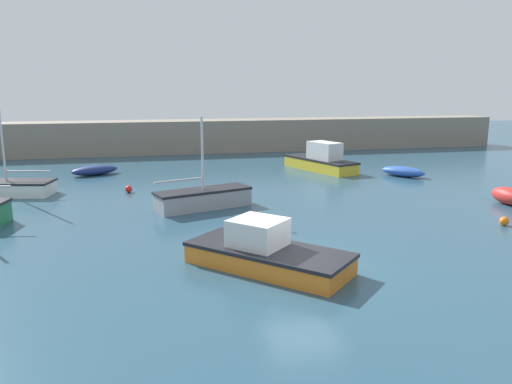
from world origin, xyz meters
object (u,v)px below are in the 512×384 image
mooring_buoy_orange (504,221)px  fishing_dinghy_green (509,196)px  sailboat_twin_hulled (203,198)px  open_tender_yellow (95,170)px  sailboat_tall_mast (7,187)px  rowboat_blue_near (403,171)px  cabin_cruiser_white (266,252)px  mooring_buoy_red (129,189)px  motorboat_grey_hull (321,160)px

mooring_buoy_orange → fishing_dinghy_green: bearing=49.5°
sailboat_twin_hulled → open_tender_yellow: sailboat_twin_hulled is taller
sailboat_tall_mast → sailboat_twin_hulled: size_ratio=1.21×
sailboat_twin_hulled → mooring_buoy_orange: sailboat_twin_hulled is taller
sailboat_tall_mast → sailboat_twin_hulled: bearing=165.5°
rowboat_blue_near → cabin_cruiser_white: bearing=-78.6°
cabin_cruiser_white → sailboat_tall_mast: bearing=174.4°
open_tender_yellow → mooring_buoy_orange: 24.70m
fishing_dinghy_green → sailboat_tall_mast: bearing=-109.6°
sailboat_tall_mast → cabin_cruiser_white: (11.24, -13.79, 0.10)m
cabin_cruiser_white → fishing_dinghy_green: bearing=68.8°
rowboat_blue_near → cabin_cruiser_white: 19.26m
cabin_cruiser_white → mooring_buoy_orange: 11.47m
mooring_buoy_red → open_tender_yellow: bearing=111.0°
open_tender_yellow → motorboat_grey_hull: 15.53m
cabin_cruiser_white → mooring_buoy_red: size_ratio=13.88×
sailboat_tall_mast → mooring_buoy_red: size_ratio=15.31×
sailboat_twin_hulled → cabin_cruiser_white: 8.67m
sailboat_tall_mast → open_tender_yellow: 6.83m
fishing_dinghy_green → rowboat_blue_near: size_ratio=0.74×
fishing_dinghy_green → mooring_buoy_orange: bearing=-43.2°
sailboat_twin_hulled → rowboat_blue_near: 15.02m
sailboat_twin_hulled → motorboat_grey_hull: sailboat_twin_hulled is taller
sailboat_twin_hulled → open_tender_yellow: 12.30m
fishing_dinghy_green → mooring_buoy_orange: size_ratio=5.77×
motorboat_grey_hull → sailboat_tall_mast: bearing=81.2°
motorboat_grey_hull → cabin_cruiser_white: size_ratio=1.18×
open_tender_yellow → mooring_buoy_orange: size_ratio=8.44×
motorboat_grey_hull → mooring_buoy_orange: motorboat_grey_hull is taller
sailboat_tall_mast → cabin_cruiser_white: sailboat_tall_mast is taller
rowboat_blue_near → fishing_dinghy_green: bearing=-28.4°
sailboat_twin_hulled → mooring_buoy_red: sailboat_twin_hulled is taller
open_tender_yellow → sailboat_tall_mast: bearing=-150.7°
cabin_cruiser_white → mooring_buoy_red: 13.93m
rowboat_blue_near → cabin_cruiser_white: (-12.73, -14.44, 0.21)m
open_tender_yellow → motorboat_grey_hull: motorboat_grey_hull is taller
motorboat_grey_hull → cabin_cruiser_white: 19.72m
open_tender_yellow → sailboat_twin_hulled: bearing=-84.7°
sailboat_twin_hulled → cabin_cruiser_white: (1.10, -8.60, 0.04)m
open_tender_yellow → motorboat_grey_hull: size_ratio=0.51×
sailboat_tall_mast → motorboat_grey_hull: (19.52, 4.11, 0.28)m
sailboat_tall_mast → mooring_buoy_red: 6.49m
open_tender_yellow → cabin_cruiser_white: size_ratio=0.60×
sailboat_twin_hulled → mooring_buoy_red: (-3.70, 4.48, -0.30)m
mooring_buoy_orange → sailboat_tall_mast: bearing=153.7°
motorboat_grey_hull → mooring_buoy_red: bearing=89.6°
fishing_dinghy_green → mooring_buoy_red: size_ratio=5.73×
rowboat_blue_near → cabin_cruiser_white: cabin_cruiser_white is taller
sailboat_twin_hulled → cabin_cruiser_white: bearing=-101.6°
sailboat_twin_hulled → fishing_dinghy_green: sailboat_twin_hulled is taller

